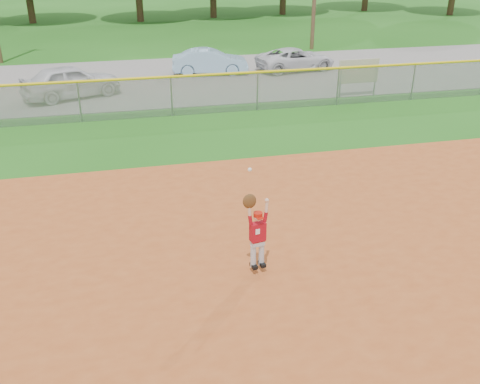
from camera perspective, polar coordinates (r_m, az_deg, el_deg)
name	(u,v)px	position (r m, az deg, el deg)	size (l,w,h in m)	color
ground	(227,249)	(11.59, -1.40, -6.14)	(120.00, 120.00, 0.00)	#1F5F15
clay_infield	(264,340)	(9.22, 2.61, -15.50)	(24.00, 16.00, 0.04)	#A94C1E
parking_strip	(158,80)	(26.47, -8.74, 11.76)	(44.00, 10.00, 0.03)	slate
car_white_a	(71,81)	(23.91, -17.61, 11.19)	(1.62, 4.03, 1.37)	silver
car_blue	(210,62)	(27.22, -3.22, 13.72)	(1.29, 3.71, 1.22)	#91BBD8
car_white_b	(296,59)	(28.16, 5.97, 13.91)	(1.86, 4.04, 1.12)	silver
sponsor_sign	(359,72)	(23.49, 12.54, 12.36)	(1.79, 0.09, 1.59)	gray
outfield_fence	(171,93)	(20.46, -7.33, 10.41)	(40.06, 0.10, 1.55)	gray
ballplayer	(256,231)	(10.33, 1.77, -4.16)	(0.54, 0.26, 2.15)	silver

